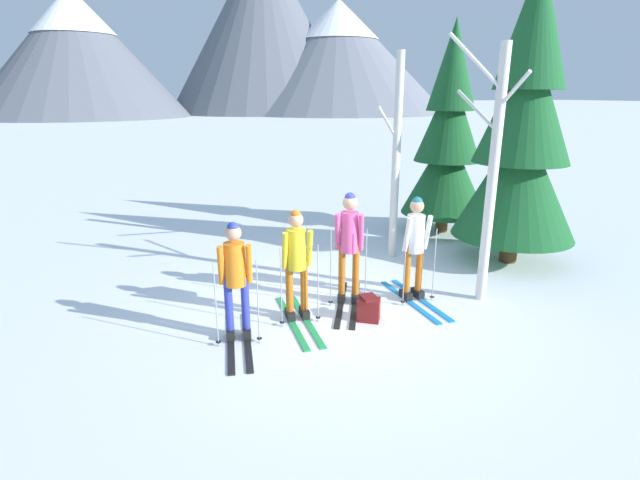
{
  "coord_description": "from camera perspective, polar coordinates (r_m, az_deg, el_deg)",
  "views": [
    {
      "loc": [
        -2.3,
        -6.44,
        3.21
      ],
      "look_at": [
        -0.08,
        0.31,
        1.05
      ],
      "focal_mm": 27.11,
      "sensor_mm": 36.0,
      "label": 1
    }
  ],
  "objects": [
    {
      "name": "backpack_on_snow_front",
      "position": [
        7.19,
        5.78,
        -8.05
      ],
      "size": [
        0.4,
        0.37,
        0.38
      ],
      "color": "maroon",
      "rests_on": "ground"
    },
    {
      "name": "pine_tree_near",
      "position": [
        11.72,
        14.87,
        11.4
      ],
      "size": [
        1.99,
        1.99,
        4.8
      ],
      "color": "#51381E",
      "rests_on": "ground"
    },
    {
      "name": "birch_tree_slender",
      "position": [
        7.81,
        19.61,
        7.56
      ],
      "size": [
        0.84,
        1.5,
        4.05
      ],
      "color": "silver",
      "rests_on": "ground"
    },
    {
      "name": "skier_in_orange",
      "position": [
        6.47,
        -9.93,
        -4.4
      ],
      "size": [
        0.61,
        1.69,
        1.64
      ],
      "color": "black",
      "rests_on": "ground"
    },
    {
      "name": "skier_in_pink",
      "position": [
        7.5,
        3.49,
        -0.17
      ],
      "size": [
        1.02,
        1.73,
        1.79
      ],
      "color": "black",
      "rests_on": "ground"
    },
    {
      "name": "mountain_ridge_distant",
      "position": [
        80.65,
        -15.77,
        21.57
      ],
      "size": [
        103.22,
        42.24,
        27.45
      ],
      "color": "slate",
      "rests_on": "ground"
    },
    {
      "name": "pine_tree_mid",
      "position": [
        9.88,
        22.82,
        11.7
      ],
      "size": [
        2.29,
        2.29,
        5.54
      ],
      "color": "#51381E",
      "rests_on": "ground"
    },
    {
      "name": "ground_plane",
      "position": [
        7.56,
        1.33,
        -8.24
      ],
      "size": [
        400.0,
        400.0,
        0.0
      ],
      "primitive_type": "plane",
      "color": "white"
    },
    {
      "name": "birch_tree_tall",
      "position": [
        9.61,
        8.95,
        9.62
      ],
      "size": [
        1.11,
        1.27,
        3.98
      ],
      "color": "silver",
      "rests_on": "ground"
    },
    {
      "name": "skier_in_white",
      "position": [
        7.76,
        11.16,
        -0.57
      ],
      "size": [
        0.61,
        1.77,
        1.7
      ],
      "color": "#1E84D1",
      "rests_on": "ground"
    },
    {
      "name": "skier_in_yellow",
      "position": [
        6.95,
        -2.83,
        -2.31
      ],
      "size": [
        0.61,
        1.79,
        1.66
      ],
      "color": "green",
      "rests_on": "ground"
    }
  ]
}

